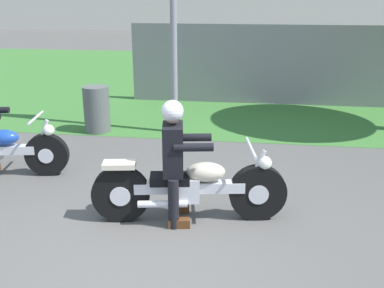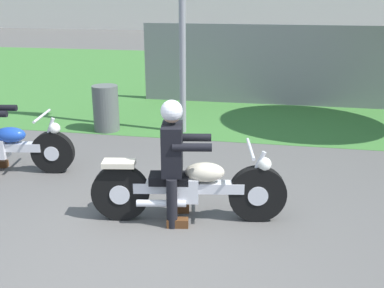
{
  "view_description": "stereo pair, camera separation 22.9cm",
  "coord_description": "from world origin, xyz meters",
  "px_view_note": "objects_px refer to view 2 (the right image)",
  "views": [
    {
      "loc": [
        1.08,
        -3.7,
        2.5
      ],
      "look_at": [
        0.4,
        1.12,
        0.85
      ],
      "focal_mm": 42.37,
      "sensor_mm": 36.0,
      "label": 1
    },
    {
      "loc": [
        1.3,
        -3.67,
        2.5
      ],
      "look_at": [
        0.4,
        1.12,
        0.85
      ],
      "focal_mm": 42.37,
      "sensor_mm": 36.0,
      "label": 2
    }
  ],
  "objects_px": {
    "motorcycle_lead": "(189,188)",
    "motorcycle_follow": "(0,147)",
    "trash_can": "(106,108)",
    "rider_lead": "(174,152)"
  },
  "relations": [
    {
      "from": "motorcycle_lead",
      "to": "motorcycle_follow",
      "type": "bearing_deg",
      "value": 153.14
    },
    {
      "from": "motorcycle_lead",
      "to": "motorcycle_follow",
      "type": "height_order",
      "value": "motorcycle_lead"
    },
    {
      "from": "motorcycle_follow",
      "to": "trash_can",
      "type": "distance_m",
      "value": 2.37
    },
    {
      "from": "motorcycle_lead",
      "to": "trash_can",
      "type": "height_order",
      "value": "motorcycle_lead"
    },
    {
      "from": "motorcycle_lead",
      "to": "rider_lead",
      "type": "bearing_deg",
      "value": 179.19
    },
    {
      "from": "motorcycle_follow",
      "to": "trash_can",
      "type": "height_order",
      "value": "motorcycle_follow"
    },
    {
      "from": "motorcycle_lead",
      "to": "trash_can",
      "type": "bearing_deg",
      "value": 115.25
    },
    {
      "from": "motorcycle_lead",
      "to": "motorcycle_follow",
      "type": "relative_size",
      "value": 1.03
    },
    {
      "from": "rider_lead",
      "to": "trash_can",
      "type": "bearing_deg",
      "value": 112.96
    },
    {
      "from": "motorcycle_lead",
      "to": "trash_can",
      "type": "relative_size",
      "value": 2.57
    }
  ]
}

